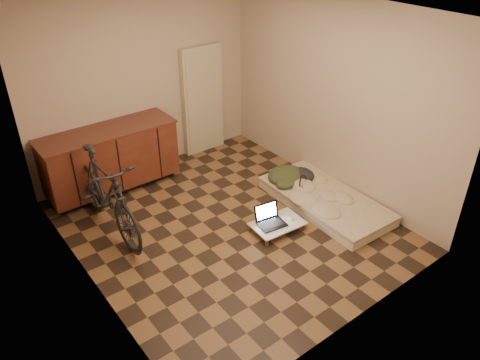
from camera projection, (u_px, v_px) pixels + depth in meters
room_shell at (226, 132)px, 5.25m from camera, size 3.50×4.00×2.60m
cabinets at (111, 159)px, 6.45m from camera, size 1.84×0.62×0.91m
appliance_panel at (203, 100)px, 7.30m from camera, size 0.70×0.10×1.70m
bicycle at (105, 190)px, 5.55m from camera, size 0.53×1.79×1.16m
futon at (325, 200)px, 6.26m from camera, size 0.93×1.84×0.16m
clothing_pile at (291, 171)px, 6.55m from camera, size 0.59×0.50×0.23m
headphones at (303, 182)px, 6.37m from camera, size 0.29×0.28×0.16m
lap_desk at (277, 224)px, 5.78m from camera, size 0.67×0.46×0.11m
laptop at (270, 219)px, 5.76m from camera, size 0.37×0.34×0.23m
mouse at (291, 219)px, 5.83m from camera, size 0.07×0.09×0.03m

